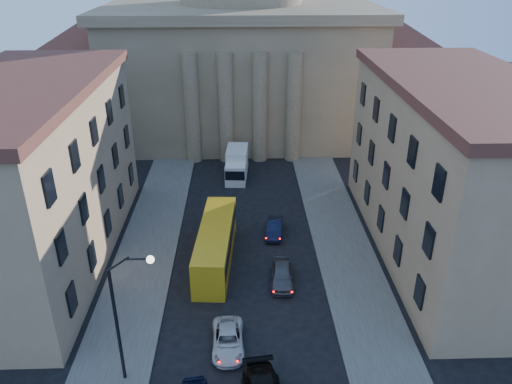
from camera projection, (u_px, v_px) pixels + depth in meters
sidewalk_left at (138, 280)px, 39.15m from camera, size 5.00×60.00×0.15m
sidewalk_right at (353, 276)px, 39.64m from camera, size 5.00×60.00×0.15m
church at (242, 43)px, 67.85m from camera, size 68.02×28.76×36.60m
building_left at (29, 175)px, 39.27m from camera, size 11.60×26.60×14.70m
building_right at (455, 170)px, 40.25m from camera, size 11.60×26.60×14.70m
street_lamp at (124, 310)px, 27.93m from camera, size 2.62×0.44×8.83m
car_left_mid at (228, 340)px, 32.36m from camera, size 2.16×4.46×1.22m
car_right_far at (282, 275)px, 38.67m from camera, size 1.97×4.38×1.46m
car_right_distant at (274, 228)px, 45.28m from camera, size 1.85×4.08×1.30m
city_bus at (216, 243)px, 41.04m from camera, size 3.29×11.27×3.14m
box_truck at (237, 165)px, 56.34m from camera, size 2.65×5.92×3.18m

